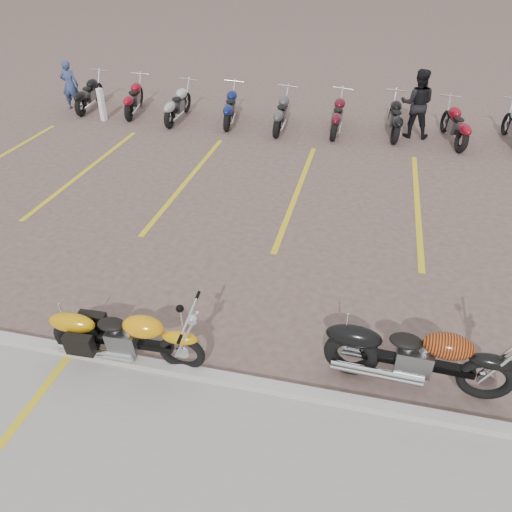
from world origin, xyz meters
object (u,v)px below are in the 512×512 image
at_px(flame_cruiser, 413,357).
at_px(person_a, 70,85).
at_px(person_b, 417,104).
at_px(bollard, 102,105).
at_px(yellow_cruiser, 124,337).

xyz_separation_m(flame_cruiser, person_a, (-10.80, 9.94, 0.29)).
height_order(person_b, bollard, person_b).
bearing_deg(person_a, yellow_cruiser, 113.36).
bearing_deg(bollard, person_a, 150.56).
relative_size(person_a, bollard, 1.56).
height_order(yellow_cruiser, bollard, bollard).
bearing_deg(person_a, person_b, 169.04).
relative_size(flame_cruiser, person_a, 1.55).
xyz_separation_m(yellow_cruiser, bollard, (-5.39, 9.53, 0.05)).
bearing_deg(person_b, flame_cruiser, 91.46).
height_order(flame_cruiser, person_a, person_a).
xyz_separation_m(yellow_cruiser, person_b, (4.09, 10.31, 0.51)).
bearing_deg(flame_cruiser, yellow_cruiser, -170.73).
bearing_deg(bollard, yellow_cruiser, -60.53).
bearing_deg(yellow_cruiser, person_b, 66.01).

